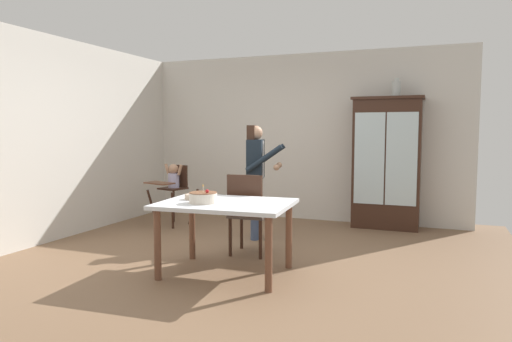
{
  "coord_description": "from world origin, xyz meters",
  "views": [
    {
      "loc": [
        2.06,
        -4.68,
        1.47
      ],
      "look_at": [
        -0.03,
        0.7,
        0.95
      ],
      "focal_mm": 32.17,
      "sensor_mm": 36.0,
      "label": 1
    }
  ],
  "objects_px": {
    "ceramic_vase": "(396,89)",
    "dining_chair_far_side": "(248,209)",
    "china_cabinet": "(386,163)",
    "birthday_cake": "(203,198)",
    "high_chair_with_toddler": "(173,183)",
    "adult_person": "(256,167)",
    "dining_table": "(226,212)",
    "serving_bowl": "(193,197)"
  },
  "relations": [
    {
      "from": "serving_bowl",
      "to": "dining_chair_far_side",
      "type": "relative_size",
      "value": 0.19
    },
    {
      "from": "china_cabinet",
      "to": "birthday_cake",
      "type": "xyz_separation_m",
      "value": [
        -1.48,
        -3.01,
        -0.19
      ]
    },
    {
      "from": "dining_chair_far_side",
      "to": "serving_bowl",
      "type": "bearing_deg",
      "value": 59.4
    },
    {
      "from": "birthday_cake",
      "to": "dining_chair_far_side",
      "type": "distance_m",
      "value": 0.87
    },
    {
      "from": "serving_bowl",
      "to": "adult_person",
      "type": "bearing_deg",
      "value": 84.97
    },
    {
      "from": "ceramic_vase",
      "to": "dining_table",
      "type": "bearing_deg",
      "value": -116.04
    },
    {
      "from": "ceramic_vase",
      "to": "adult_person",
      "type": "height_order",
      "value": "ceramic_vase"
    },
    {
      "from": "adult_person",
      "to": "birthday_cake",
      "type": "relative_size",
      "value": 5.47
    },
    {
      "from": "serving_bowl",
      "to": "dining_table",
      "type": "bearing_deg",
      "value": -6.55
    },
    {
      "from": "serving_bowl",
      "to": "high_chair_with_toddler",
      "type": "bearing_deg",
      "value": 126.75
    },
    {
      "from": "ceramic_vase",
      "to": "dining_chair_far_side",
      "type": "bearing_deg",
      "value": -123.61
    },
    {
      "from": "dining_table",
      "to": "dining_chair_far_side",
      "type": "bearing_deg",
      "value": 93.76
    },
    {
      "from": "ceramic_vase",
      "to": "dining_chair_far_side",
      "type": "xyz_separation_m",
      "value": [
        -1.45,
        -2.19,
        -1.52
      ]
    },
    {
      "from": "ceramic_vase",
      "to": "dining_table",
      "type": "height_order",
      "value": "ceramic_vase"
    },
    {
      "from": "ceramic_vase",
      "to": "birthday_cake",
      "type": "bearing_deg",
      "value": -117.87
    },
    {
      "from": "adult_person",
      "to": "dining_chair_far_side",
      "type": "relative_size",
      "value": 1.59
    },
    {
      "from": "china_cabinet",
      "to": "dining_chair_far_side",
      "type": "bearing_deg",
      "value": -121.57
    },
    {
      "from": "birthday_cake",
      "to": "serving_bowl",
      "type": "relative_size",
      "value": 1.56
    },
    {
      "from": "high_chair_with_toddler",
      "to": "serving_bowl",
      "type": "bearing_deg",
      "value": -38.14
    },
    {
      "from": "china_cabinet",
      "to": "dining_chair_far_side",
      "type": "distance_m",
      "value": 2.6
    },
    {
      "from": "high_chair_with_toddler",
      "to": "ceramic_vase",
      "type": "bearing_deg",
      "value": 32.43
    },
    {
      "from": "adult_person",
      "to": "dining_table",
      "type": "xyz_separation_m",
      "value": [
        0.27,
        -1.53,
        -0.33
      ]
    },
    {
      "from": "adult_person",
      "to": "high_chair_with_toddler",
      "type": "bearing_deg",
      "value": 63.49
    },
    {
      "from": "serving_bowl",
      "to": "china_cabinet",
      "type": "bearing_deg",
      "value": 59.14
    },
    {
      "from": "adult_person",
      "to": "birthday_cake",
      "type": "height_order",
      "value": "adult_person"
    },
    {
      "from": "adult_person",
      "to": "serving_bowl",
      "type": "height_order",
      "value": "adult_person"
    },
    {
      "from": "china_cabinet",
      "to": "birthday_cake",
      "type": "height_order",
      "value": "china_cabinet"
    },
    {
      "from": "high_chair_with_toddler",
      "to": "dining_chair_far_side",
      "type": "relative_size",
      "value": 0.99
    },
    {
      "from": "high_chair_with_toddler",
      "to": "dining_chair_far_side",
      "type": "bearing_deg",
      "value": -19.56
    },
    {
      "from": "adult_person",
      "to": "dining_table",
      "type": "relative_size",
      "value": 1.12
    },
    {
      "from": "serving_bowl",
      "to": "birthday_cake",
      "type": "bearing_deg",
      "value": -40.15
    },
    {
      "from": "china_cabinet",
      "to": "dining_chair_far_side",
      "type": "relative_size",
      "value": 2.03
    },
    {
      "from": "adult_person",
      "to": "ceramic_vase",
      "type": "bearing_deg",
      "value": -64.34
    },
    {
      "from": "dining_table",
      "to": "serving_bowl",
      "type": "xyz_separation_m",
      "value": [
        -0.4,
        0.05,
        0.13
      ]
    },
    {
      "from": "dining_table",
      "to": "dining_chair_far_side",
      "type": "distance_m",
      "value": 0.7
    },
    {
      "from": "china_cabinet",
      "to": "serving_bowl",
      "type": "relative_size",
      "value": 10.85
    },
    {
      "from": "adult_person",
      "to": "china_cabinet",
      "type": "bearing_deg",
      "value": -62.48
    },
    {
      "from": "adult_person",
      "to": "birthday_cake",
      "type": "xyz_separation_m",
      "value": [
        0.08,
        -1.67,
        -0.17
      ]
    },
    {
      "from": "china_cabinet",
      "to": "adult_person",
      "type": "distance_m",
      "value": 2.06
    },
    {
      "from": "china_cabinet",
      "to": "serving_bowl",
      "type": "bearing_deg",
      "value": -120.86
    },
    {
      "from": "high_chair_with_toddler",
      "to": "china_cabinet",
      "type": "bearing_deg",
      "value": 32.95
    },
    {
      "from": "ceramic_vase",
      "to": "adult_person",
      "type": "bearing_deg",
      "value": -141.13
    }
  ]
}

